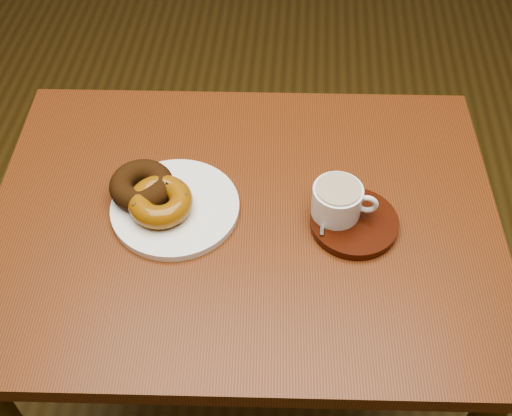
# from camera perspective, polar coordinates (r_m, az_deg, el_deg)

# --- Properties ---
(ground) EXTENTS (6.00, 6.00, 0.00)m
(ground) POSITION_cam_1_polar(r_m,az_deg,el_deg) (1.89, -3.88, -9.58)
(ground) COLOR #4F3C18
(ground) RESTS_ON ground
(cafe_table) EXTENTS (0.88, 0.68, 0.80)m
(cafe_table) POSITION_cam_1_polar(r_m,az_deg,el_deg) (1.17, -0.98, -4.64)
(cafe_table) COLOR #612F14
(cafe_table) RESTS_ON ground
(donut_plate) EXTENTS (0.24, 0.24, 0.01)m
(donut_plate) POSITION_cam_1_polar(r_m,az_deg,el_deg) (1.08, -7.19, 0.04)
(donut_plate) COLOR white
(donut_plate) RESTS_ON cafe_table
(donut_cinnamon) EXTENTS (0.13, 0.13, 0.04)m
(donut_cinnamon) POSITION_cam_1_polar(r_m,az_deg,el_deg) (1.09, -10.13, 1.99)
(donut_cinnamon) COLOR black
(donut_cinnamon) RESTS_ON donut_plate
(donut_caramel) EXTENTS (0.14, 0.14, 0.04)m
(donut_caramel) POSITION_cam_1_polar(r_m,az_deg,el_deg) (1.06, -8.50, 0.58)
(donut_caramel) COLOR #8D560F
(donut_caramel) RESTS_ON donut_plate
(saucer) EXTENTS (0.18, 0.18, 0.02)m
(saucer) POSITION_cam_1_polar(r_m,az_deg,el_deg) (1.06, 8.70, -1.30)
(saucer) COLOR black
(saucer) RESTS_ON cafe_table
(coffee_cup) EXTENTS (0.11, 0.08, 0.06)m
(coffee_cup) POSITION_cam_1_polar(r_m,az_deg,el_deg) (1.04, 7.29, 0.69)
(coffee_cup) COLOR white
(coffee_cup) RESTS_ON saucer
(teaspoon) EXTENTS (0.02, 0.10, 0.01)m
(teaspoon) POSITION_cam_1_polar(r_m,az_deg,el_deg) (1.07, 6.06, 0.67)
(teaspoon) COLOR silver
(teaspoon) RESTS_ON saucer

